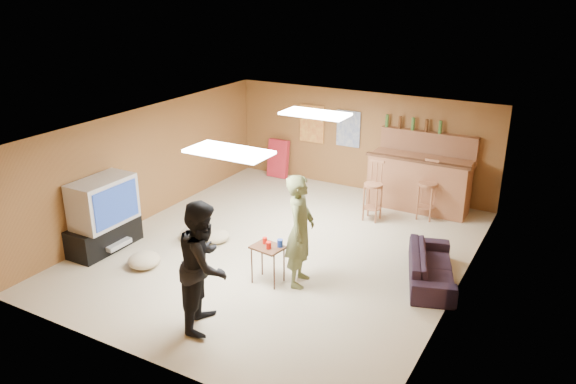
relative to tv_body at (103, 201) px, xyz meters
The scene contains 32 objects.
ground 3.18m from the tv_body, 29.51° to the left, with size 7.00×7.00×0.00m, color tan.
ceiling 3.31m from the tv_body, 29.51° to the left, with size 6.00×7.00×0.02m, color silver.
wall_back 5.66m from the tv_body, 62.08° to the left, with size 6.00×0.02×2.20m, color brown.
wall_front 3.33m from the tv_body, 37.04° to the right, with size 6.00×0.02×2.20m, color brown.
wall_left 1.55m from the tv_body, 103.13° to the left, with size 0.02×7.00×2.20m, color brown.
wall_right 5.85m from the tv_body, 14.87° to the left, with size 0.02×7.00×2.20m, color brown.
tv_stand 0.65m from the tv_body, behind, with size 0.55×1.30×0.50m, color black.
dvd_box 0.76m from the tv_body, ahead, with size 0.35×0.50×0.08m, color #B2B2B7.
tv_body is the anchor object (origin of this frame).
tv_screen 0.31m from the tv_body, ahead, with size 0.02×0.95×0.65m, color navy.
bar_counter 6.09m from the tv_body, 47.00° to the left, with size 2.00×0.60×1.10m, color brown.
bar_lip 5.91m from the tv_body, 45.34° to the left, with size 2.10×0.12×0.05m, color #3E2214.
bar_shelf 6.45m from the tv_body, 49.74° to the left, with size 2.00×0.18×0.05m, color brown.
bar_backing 6.44m from the tv_body, 49.85° to the left, with size 2.00×0.14×0.60m, color brown.
poster_left 5.19m from the tv_body, 73.70° to the left, with size 0.60×0.03×0.85m, color #BF3F26.
poster_right 5.51m from the tv_body, 64.65° to the left, with size 0.55×0.03×0.80m, color #334C99.
folding_chair_stack 4.86m from the tv_body, 82.29° to the left, with size 0.50×0.14×0.90m, color red.
ceiling_panel_front 2.94m from the tv_body, ahead, with size 1.20×0.60×0.04m, color white.
ceiling_panel_back 3.99m from the tv_body, 45.54° to the left, with size 1.20×0.60×0.04m, color white.
person_olive 3.52m from the tv_body, 10.11° to the left, with size 0.65×0.42×1.77m, color #596037.
person_black 3.03m from the tv_body, 18.74° to the right, with size 0.88×0.68×1.80m, color black.
sofa 5.53m from the tv_body, 17.81° to the left, with size 1.68×0.66×0.49m, color black.
tray_table 3.11m from the tv_body, ahead, with size 0.47×0.38×0.61m, color #3E2214.
cup_red_near 2.98m from the tv_body, ahead, with size 0.07×0.07×0.10m, color red.
cup_red_far 3.10m from the tv_body, ahead, with size 0.08×0.08×0.11m, color red.
cup_blue 3.24m from the tv_body, ahead, with size 0.09×0.09×0.12m, color navy.
bar_stool_left 4.97m from the tv_body, 44.40° to the left, with size 0.41×0.41×1.29m, color brown, non-canonical shape.
bar_stool_right 6.01m from the tv_body, 42.20° to the left, with size 0.40×0.40×1.27m, color brown, non-canonical shape.
cushion_near_tv 1.70m from the tv_body, 43.23° to the left, with size 0.55×0.55×0.25m, color tan.
cushion_mid 2.04m from the tv_body, 38.65° to the left, with size 0.46×0.46×0.21m, color tan.
cushion_far 1.28m from the tv_body, 10.11° to the right, with size 0.53×0.53×0.24m, color tan.
bottle_row 6.24m from the tv_body, 52.02° to the left, with size 1.20×0.08×0.26m, color #3F7233, non-canonical shape.
Camera 1 is at (4.40, -7.68, 4.44)m, focal length 35.00 mm.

